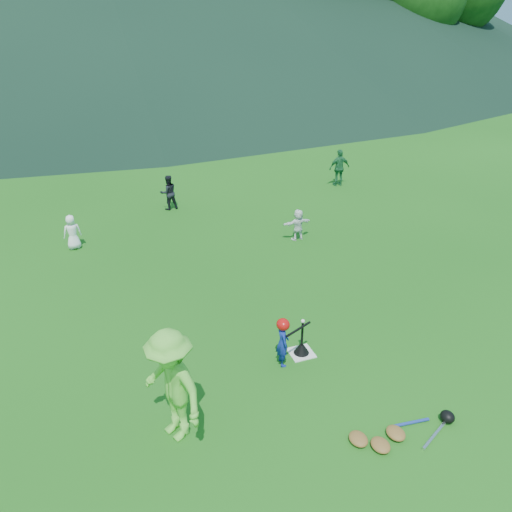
{
  "coord_description": "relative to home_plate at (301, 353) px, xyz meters",
  "views": [
    {
      "loc": [
        -3.46,
        -6.89,
        5.96
      ],
      "look_at": [
        0.0,
        2.5,
        0.9
      ],
      "focal_mm": 35.0,
      "sensor_mm": 36.0,
      "label": 1
    }
  ],
  "objects": [
    {
      "name": "fielder_a",
      "position": [
        -3.87,
        6.33,
        0.47
      ],
      "size": [
        0.5,
        0.36,
        0.96
      ],
      "primitive_type": "imported",
      "rotation": [
        0.0,
        0.0,
        3.27
      ],
      "color": "white",
      "rests_on": "ground"
    },
    {
      "name": "batter_child",
      "position": [
        -0.46,
        -0.15,
        0.46
      ],
      "size": [
        0.27,
        0.37,
        0.95
      ],
      "primitive_type": "imported",
      "rotation": [
        0.0,
        0.0,
        1.44
      ],
      "color": "navy",
      "rests_on": "ground"
    },
    {
      "name": "equipment_pile",
      "position": [
        0.5,
        -2.38,
        0.06
      ],
      "size": [
        1.8,
        0.67,
        0.19
      ],
      "color": "olive",
      "rests_on": "ground"
    },
    {
      "name": "batting_tee",
      "position": [
        0.0,
        0.0,
        0.12
      ],
      "size": [
        0.3,
        0.3,
        0.68
      ],
      "color": "black",
      "rests_on": "home_plate"
    },
    {
      "name": "adult_coach",
      "position": [
        -2.67,
        -1.14,
        0.94
      ],
      "size": [
        1.17,
        1.41,
        1.9
      ],
      "primitive_type": "imported",
      "rotation": [
        0.0,
        0.0,
        -1.13
      ],
      "color": "#65CA3B",
      "rests_on": "ground"
    },
    {
      "name": "batter_gear",
      "position": [
        -0.44,
        -0.15,
        0.85
      ],
      "size": [
        0.72,
        0.28,
        0.31
      ],
      "color": "#B90D0C",
      "rests_on": "ground"
    },
    {
      "name": "baseball",
      "position": [
        0.0,
        0.0,
        0.73
      ],
      "size": [
        0.08,
        0.08,
        0.08
      ],
      "primitive_type": "sphere",
      "color": "white",
      "rests_on": "batting_tee"
    },
    {
      "name": "fielder_c",
      "position": [
        5.45,
        8.54,
        0.66
      ],
      "size": [
        0.79,
        0.35,
        1.33
      ],
      "primitive_type": "imported",
      "rotation": [
        0.0,
        0.0,
        3.11
      ],
      "color": "#1F6838",
      "rests_on": "ground"
    },
    {
      "name": "home_plate",
      "position": [
        0.0,
        0.0,
        0.0
      ],
      "size": [
        0.45,
        0.45,
        0.02
      ],
      "primitive_type": "cube",
      "color": "silver",
      "rests_on": "ground"
    },
    {
      "name": "fielder_d",
      "position": [
        2.08,
        4.75,
        0.44
      ],
      "size": [
        0.86,
        0.33,
        0.9
      ],
      "primitive_type": "imported",
      "rotation": [
        0.0,
        0.0,
        3.22
      ],
      "color": "white",
      "rests_on": "ground"
    },
    {
      "name": "outfield_fence",
      "position": [
        0.0,
        28.0,
        0.69
      ],
      "size": [
        70.07,
        0.08,
        1.33
      ],
      "color": "gray",
      "rests_on": "ground"
    },
    {
      "name": "fielder_b",
      "position": [
        -0.84,
        8.33,
        0.56
      ],
      "size": [
        0.61,
        0.51,
        1.13
      ],
      "primitive_type": "imported",
      "rotation": [
        0.0,
        0.0,
        3.29
      ],
      "color": "black",
      "rests_on": "ground"
    },
    {
      "name": "ground",
      "position": [
        0.0,
        0.0,
        -0.01
      ],
      "size": [
        120.0,
        120.0,
        0.0
      ],
      "primitive_type": "plane",
      "color": "#175413",
      "rests_on": "ground"
    }
  ]
}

